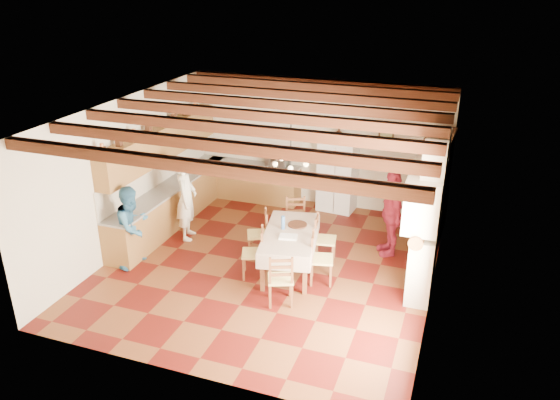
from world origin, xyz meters
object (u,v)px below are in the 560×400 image
at_px(chair_end_far, 296,221).
at_px(hutch, 435,186).
at_px(refrigerator, 338,175).
at_px(chair_left_near, 253,252).
at_px(chair_end_near, 281,278).
at_px(person_woman_red, 391,213).
at_px(dining_table, 290,236).
at_px(person_woman_blue, 133,226).
at_px(chair_right_near, 322,258).
at_px(person_man, 186,199).
at_px(microwave, 278,161).
at_px(chair_left_far, 258,233).
at_px(chair_right_far, 325,239).

bearing_deg(chair_end_far, hutch, 5.64).
bearing_deg(refrigerator, chair_left_near, -95.50).
xyz_separation_m(chair_end_near, person_woman_red, (1.43, 2.39, 0.39)).
xyz_separation_m(dining_table, person_woman_blue, (-2.84, -0.79, 0.09)).
xyz_separation_m(refrigerator, chair_right_near, (0.53, -3.30, -0.35)).
xyz_separation_m(chair_right_near, person_man, (-3.12, 0.78, 0.40)).
bearing_deg(person_woman_blue, dining_table, -67.27).
bearing_deg(person_woman_red, person_woman_blue, -87.49).
bearing_deg(microwave, chair_right_near, -53.12).
bearing_deg(person_woman_blue, chair_left_far, -54.72).
relative_size(chair_end_near, person_woman_red, 0.55).
distance_m(dining_table, person_woman_blue, 2.95).
bearing_deg(refrigerator, dining_table, -86.76).
xyz_separation_m(refrigerator, hutch, (2.20, -0.66, 0.28)).
bearing_deg(chair_end_near, microwave, -91.76).
relative_size(chair_left_far, chair_right_far, 1.00).
bearing_deg(person_woman_blue, hutch, -50.90).
height_order(refrigerator, microwave, refrigerator).
distance_m(chair_right_far, person_woman_blue, 3.63).
relative_size(chair_left_near, person_woman_red, 0.55).
height_order(refrigerator, chair_right_near, refrigerator).
bearing_deg(chair_right_far, chair_right_near, -178.66).
distance_m(dining_table, chair_right_near, 0.74).
bearing_deg(chair_right_near, refrigerator, -4.30).
bearing_deg(person_woman_red, chair_right_far, -77.77).
bearing_deg(chair_end_far, dining_table, -99.30).
xyz_separation_m(chair_end_near, microwave, (-1.52, 4.07, 0.57)).
relative_size(person_man, person_woman_red, 1.00).
height_order(chair_end_near, microwave, microwave).
height_order(chair_right_far, person_woman_blue, person_woman_blue).
bearing_deg(hutch, chair_right_near, -118.58).
distance_m(person_man, person_woman_blue, 1.41).
xyz_separation_m(chair_left_far, chair_end_far, (0.53, 0.78, 0.00)).
bearing_deg(person_woman_blue, chair_left_near, -73.84).
distance_m(chair_left_far, chair_right_far, 1.32).
bearing_deg(chair_left_far, dining_table, 43.94).
xyz_separation_m(chair_right_far, chair_end_near, (-0.33, -1.63, 0.00)).
height_order(chair_left_near, chair_left_far, same).
bearing_deg(person_woman_red, chair_left_near, -74.40).
relative_size(chair_right_near, person_woman_blue, 0.60).
distance_m(chair_right_far, microwave, 3.12).
bearing_deg(person_man, chair_end_far, -93.99).
distance_m(person_man, person_woman_red, 4.15).
distance_m(chair_end_far, person_woman_red, 1.93).
bearing_deg(person_woman_blue, person_woman_red, -57.87).
height_order(chair_left_near, microwave, microwave).
bearing_deg(microwave, chair_end_far, -55.36).
height_order(refrigerator, chair_left_far, refrigerator).
bearing_deg(person_woman_red, refrigerator, -162.59).
distance_m(chair_left_far, person_woman_red, 2.63).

